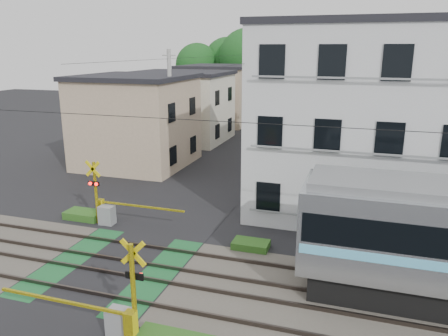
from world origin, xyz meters
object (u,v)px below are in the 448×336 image
(crossing_signal_near, at_px, (121,317))
(apartment_block, at_px, (361,119))
(pedestrian, at_px, (277,115))
(crossing_signal_far, at_px, (106,209))

(crossing_signal_near, height_order, apartment_block, apartment_block)
(pedestrian, bearing_deg, crossing_signal_far, 105.06)
(crossing_signal_far, bearing_deg, pedestrian, 86.41)
(crossing_signal_far, height_order, pedestrian, crossing_signal_far)
(apartment_block, relative_size, pedestrian, 6.00)
(crossing_signal_near, bearing_deg, apartment_block, 65.78)
(pedestrian, bearing_deg, apartment_block, 128.18)
(crossing_signal_near, bearing_deg, crossing_signal_far, 125.29)
(crossing_signal_near, xyz_separation_m, apartment_block, (5.91, 13.15, 3.94))
(apartment_block, distance_m, pedestrian, 27.52)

